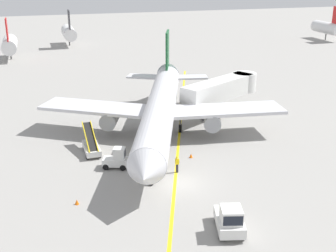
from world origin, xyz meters
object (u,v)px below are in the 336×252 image
at_px(safety_cone_nose_left, 145,162).
at_px(ground_crew_marshaller, 177,164).
at_px(belt_loader_forward_hold, 91,146).
at_px(jet_bridge, 225,88).
at_px(safety_cone_nose_right, 191,156).
at_px(airliner, 161,108).
at_px(pushback_tug, 230,220).
at_px(baggage_tug_near_wing, 117,159).
at_px(safety_cone_wingtip_left, 77,202).

bearing_deg(safety_cone_nose_left, ground_crew_marshaller, -47.70).
xyz_separation_m(belt_loader_forward_hold, ground_crew_marshaller, (7.20, -7.02, 0.13)).
height_order(jet_bridge, safety_cone_nose_right, jet_bridge).
height_order(airliner, safety_cone_nose_right, airliner).
bearing_deg(pushback_tug, ground_crew_marshaller, 93.48).
bearing_deg(jet_bridge, belt_loader_forward_hold, -156.92).
height_order(ground_crew_marshaller, safety_cone_nose_left, ground_crew_marshaller).
bearing_deg(safety_cone_nose_left, belt_loader_forward_hold, 137.69).
xyz_separation_m(baggage_tug_near_wing, safety_cone_wingtip_left, (-4.49, -6.00, -0.71)).
bearing_deg(baggage_tug_near_wing, airliner, 47.20).
xyz_separation_m(airliner, safety_cone_wingtip_left, (-10.89, -12.91, -3.20)).
bearing_deg(jet_bridge, safety_cone_nose_right, -126.47).
bearing_deg(pushback_tug, jet_bridge, 67.29).
height_order(pushback_tug, ground_crew_marshaller, pushback_tug).
height_order(jet_bridge, safety_cone_nose_left, jet_bridge).
bearing_deg(safety_cone_nose_left, airliner, 62.43).
distance_m(baggage_tug_near_wing, safety_cone_nose_right, 7.75).
height_order(airliner, safety_cone_wingtip_left, airliner).
height_order(jet_bridge, belt_loader_forward_hold, jet_bridge).
xyz_separation_m(safety_cone_nose_left, safety_cone_wingtip_left, (-7.31, -6.06, 0.00)).
distance_m(baggage_tug_near_wing, belt_loader_forward_hold, 4.76).
distance_m(jet_bridge, belt_loader_forward_hold, 20.34).
xyz_separation_m(belt_loader_forward_hold, safety_cone_wingtip_left, (-2.59, -10.36, -0.56)).
bearing_deg(safety_cone_nose_right, baggage_tug_near_wing, -178.54).
height_order(baggage_tug_near_wing, ground_crew_marshaller, baggage_tug_near_wing).
xyz_separation_m(airliner, safety_cone_nose_right, (1.32, -6.71, -3.20)).
distance_m(airliner, baggage_tug_near_wing, 9.74).
bearing_deg(belt_loader_forward_hold, safety_cone_nose_left, -42.31).
bearing_deg(pushback_tug, belt_loader_forward_hold, 113.95).
relative_size(ground_crew_marshaller, safety_cone_nose_right, 3.86).
bearing_deg(safety_cone_nose_right, jet_bridge, 53.53).
relative_size(jet_bridge, baggage_tug_near_wing, 4.59).
bearing_deg(pushback_tug, safety_cone_nose_left, 103.14).
distance_m(safety_cone_nose_left, safety_cone_nose_right, 4.90).
bearing_deg(airliner, safety_cone_nose_right, -78.90).
relative_size(safety_cone_nose_right, safety_cone_wingtip_left, 1.00).
xyz_separation_m(pushback_tug, safety_cone_nose_right, (1.78, 13.49, -0.77)).
bearing_deg(safety_cone_wingtip_left, belt_loader_forward_hold, 75.99).
xyz_separation_m(jet_bridge, safety_cone_nose_left, (-13.81, -12.20, -3.32)).
xyz_separation_m(jet_bridge, belt_loader_forward_hold, (-18.54, -7.90, -2.77)).
bearing_deg(safety_cone_nose_right, safety_cone_nose_left, -178.43).
bearing_deg(jet_bridge, safety_cone_nose_left, -138.54).
height_order(ground_crew_marshaller, safety_cone_wingtip_left, ground_crew_marshaller).
bearing_deg(airliner, ground_crew_marshaller, -96.60).
bearing_deg(pushback_tug, baggage_tug_near_wing, 114.08).
bearing_deg(airliner, jet_bridge, 27.60).
height_order(baggage_tug_near_wing, safety_cone_wingtip_left, baggage_tug_near_wing).
bearing_deg(safety_cone_wingtip_left, jet_bridge, 40.84).
height_order(belt_loader_forward_hold, safety_cone_nose_left, belt_loader_forward_hold).
height_order(pushback_tug, belt_loader_forward_hold, belt_loader_forward_hold).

